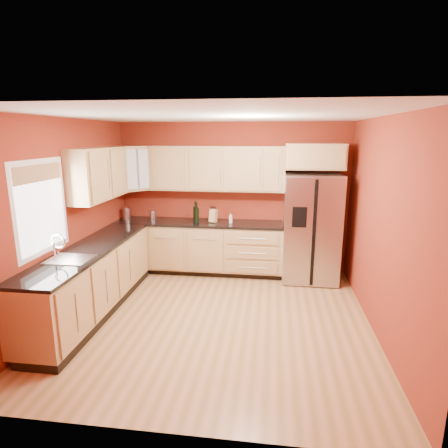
{
  "coord_description": "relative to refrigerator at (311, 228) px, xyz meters",
  "views": [
    {
      "loc": [
        0.71,
        -4.49,
        2.37
      ],
      "look_at": [
        -0.0,
        0.9,
        1.08
      ],
      "focal_mm": 30.0,
      "sensor_mm": 36.0,
      "label": 1
    }
  ],
  "objects": [
    {
      "name": "floor",
      "position": [
        -1.35,
        -1.62,
        -0.89
      ],
      "size": [
        4.0,
        4.0,
        0.0
      ],
      "primitive_type": "plane",
      "color": "olive",
      "rests_on": "ground"
    },
    {
      "name": "ceiling",
      "position": [
        -1.35,
        -1.62,
        1.71
      ],
      "size": [
        4.0,
        4.0,
        0.0
      ],
      "primitive_type": "plane",
      "color": "silver",
      "rests_on": "wall_back"
    },
    {
      "name": "wall_back",
      "position": [
        -1.35,
        0.38,
        0.41
      ],
      "size": [
        4.0,
        0.04,
        2.6
      ],
      "primitive_type": "cube",
      "color": "maroon",
      "rests_on": "floor"
    },
    {
      "name": "wall_front",
      "position": [
        -1.35,
        -3.62,
        0.41
      ],
      "size": [
        4.0,
        0.04,
        2.6
      ],
      "primitive_type": "cube",
      "color": "maroon",
      "rests_on": "floor"
    },
    {
      "name": "wall_left",
      "position": [
        -3.35,
        -1.62,
        0.41
      ],
      "size": [
        0.04,
        4.0,
        2.6
      ],
      "primitive_type": "cube",
      "color": "maroon",
      "rests_on": "floor"
    },
    {
      "name": "wall_right",
      "position": [
        0.65,
        -1.62,
        0.41
      ],
      "size": [
        0.04,
        4.0,
        2.6
      ],
      "primitive_type": "cube",
      "color": "maroon",
      "rests_on": "floor"
    },
    {
      "name": "base_cabinets_back",
      "position": [
        -1.9,
        0.07,
        -0.45
      ],
      "size": [
        2.9,
        0.6,
        0.88
      ],
      "primitive_type": "cube",
      "color": "tan",
      "rests_on": "floor"
    },
    {
      "name": "base_cabinets_left",
      "position": [
        -3.05,
        -1.62,
        -0.45
      ],
      "size": [
        0.6,
        2.8,
        0.88
      ],
      "primitive_type": "cube",
      "color": "tan",
      "rests_on": "floor"
    },
    {
      "name": "countertop_back",
      "position": [
        -1.9,
        0.06,
        0.01
      ],
      "size": [
        2.9,
        0.62,
        0.04
      ],
      "primitive_type": "cube",
      "color": "black",
      "rests_on": "base_cabinets_back"
    },
    {
      "name": "countertop_left",
      "position": [
        -3.04,
        -1.62,
        0.01
      ],
      "size": [
        0.62,
        2.8,
        0.04
      ],
      "primitive_type": "cube",
      "color": "black",
      "rests_on": "base_cabinets_left"
    },
    {
      "name": "upper_cabinets_back",
      "position": [
        -1.6,
        0.21,
        0.94
      ],
      "size": [
        2.3,
        0.33,
        0.75
      ],
      "primitive_type": "cube",
      "color": "tan",
      "rests_on": "wall_back"
    },
    {
      "name": "upper_cabinets_left",
      "position": [
        -3.19,
        -0.9,
        0.94
      ],
      "size": [
        0.33,
        1.35,
        0.75
      ],
      "primitive_type": "cube",
      "color": "tan",
      "rests_on": "wall_left"
    },
    {
      "name": "corner_upper_cabinet",
      "position": [
        -3.02,
        0.04,
        0.94
      ],
      "size": [
        0.67,
        0.67,
        0.75
      ],
      "primitive_type": "cube",
      "rotation": [
        0.0,
        0.0,
        0.79
      ],
      "color": "tan",
      "rests_on": "wall_back"
    },
    {
      "name": "over_fridge_cabinet",
      "position": [
        0.0,
        0.07,
        1.16
      ],
      "size": [
        0.92,
        0.6,
        0.4
      ],
      "primitive_type": "cube",
      "color": "tan",
      "rests_on": "wall_back"
    },
    {
      "name": "refrigerator",
      "position": [
        0.0,
        0.0,
        0.0
      ],
      "size": [
        0.9,
        0.75,
        1.78
      ],
      "primitive_type": "cube",
      "color": "silver",
      "rests_on": "floor"
    },
    {
      "name": "window",
      "position": [
        -3.33,
        -2.12,
        0.66
      ],
      "size": [
        0.03,
        0.9,
        1.0
      ],
      "primitive_type": "cube",
      "color": "white",
      "rests_on": "wall_left"
    },
    {
      "name": "sink_faucet",
      "position": [
        -3.04,
        -2.12,
        0.18
      ],
      "size": [
        0.5,
        0.42,
        0.3
      ],
      "primitive_type": null,
      "color": "white",
      "rests_on": "countertop_left"
    },
    {
      "name": "canister_left",
      "position": [
        -2.71,
        0.07,
        0.12
      ],
      "size": [
        0.15,
        0.15,
        0.18
      ],
      "primitive_type": "cylinder",
      "rotation": [
        0.0,
        0.0,
        0.42
      ],
      "color": "silver",
      "rests_on": "countertop_back"
    },
    {
      "name": "canister_right",
      "position": [
        -3.2,
        0.09,
        0.14
      ],
      "size": [
        0.17,
        0.17,
        0.21
      ],
      "primitive_type": "cylinder",
      "rotation": [
        0.0,
        0.0,
        -0.41
      ],
      "color": "silver",
      "rests_on": "countertop_back"
    },
    {
      "name": "wine_bottle_a",
      "position": [
        -1.95,
        0.06,
        0.21
      ],
      "size": [
        0.11,
        0.11,
        0.36
      ],
      "primitive_type": null,
      "rotation": [
        0.0,
        0.0,
        -0.4
      ],
      "color": "black",
      "rests_on": "countertop_back"
    },
    {
      "name": "wine_bottle_b",
      "position": [
        -1.92,
        -0.0,
        0.2
      ],
      "size": [
        0.08,
        0.08,
        0.35
      ],
      "primitive_type": null,
      "rotation": [
        0.0,
        0.0,
        -0.04
      ],
      "color": "black",
      "rests_on": "countertop_back"
    },
    {
      "name": "knife_block",
      "position": [
        -1.64,
        0.07,
        0.14
      ],
      "size": [
        0.14,
        0.13,
        0.23
      ],
      "primitive_type": "cube",
      "rotation": [
        0.0,
        0.0,
        -0.32
      ],
      "color": "tan",
      "rests_on": "countertop_back"
    },
    {
      "name": "soap_dispenser",
      "position": [
        -1.34,
        0.04,
        0.11
      ],
      "size": [
        0.06,
        0.06,
        0.17
      ],
      "primitive_type": "cylinder",
      "rotation": [
        0.0,
        0.0,
        0.0
      ],
      "color": "white",
      "rests_on": "countertop_back"
    }
  ]
}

